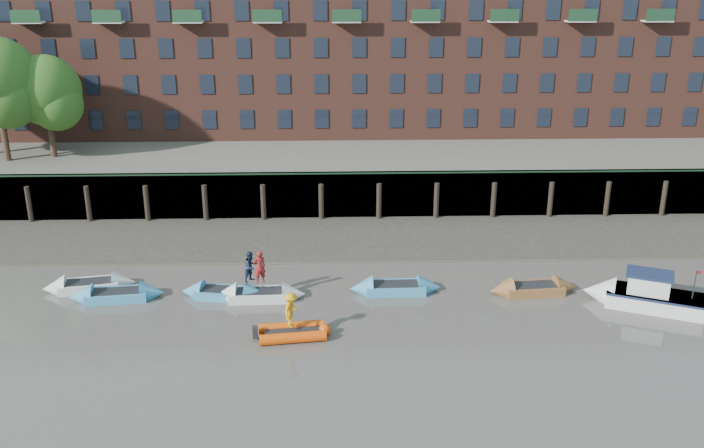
{
  "coord_description": "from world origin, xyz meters",
  "views": [
    {
      "loc": [
        -1.32,
        -27.2,
        17.39
      ],
      "look_at": [
        -0.16,
        12.0,
        3.2
      ],
      "focal_mm": 38.0,
      "sensor_mm": 36.0,
      "label": 1
    }
  ],
  "objects_px": {
    "motor_launch": "(635,294)",
    "rowboat_4": "(395,288)",
    "person_rower_b": "(251,266)",
    "person_rib_crew": "(291,310)",
    "rib_tender": "(295,332)",
    "rowboat_1": "(117,295)",
    "rowboat_6": "(533,289)",
    "person_rower_a": "(260,267)",
    "rowboat_3": "(260,295)",
    "rowboat_0": "(90,285)",
    "rowboat_2": "(224,293)"
  },
  "relations": [
    {
      "from": "motor_launch",
      "to": "rowboat_4",
      "type": "bearing_deg",
      "value": 14.96
    },
    {
      "from": "motor_launch",
      "to": "person_rower_b",
      "type": "xyz_separation_m",
      "value": [
        -20.22,
        1.55,
        1.17
      ]
    },
    {
      "from": "person_rib_crew",
      "to": "rib_tender",
      "type": "bearing_deg",
      "value": -79.4
    },
    {
      "from": "rowboat_1",
      "to": "rib_tender",
      "type": "bearing_deg",
      "value": -31.22
    },
    {
      "from": "rowboat_4",
      "to": "rowboat_6",
      "type": "height_order",
      "value": "rowboat_4"
    },
    {
      "from": "person_rower_a",
      "to": "person_rib_crew",
      "type": "relative_size",
      "value": 1.04
    },
    {
      "from": "rowboat_3",
      "to": "rowboat_6",
      "type": "relative_size",
      "value": 0.99
    },
    {
      "from": "rowboat_1",
      "to": "rowboat_3",
      "type": "height_order",
      "value": "rowboat_1"
    },
    {
      "from": "rowboat_0",
      "to": "rowboat_4",
      "type": "xyz_separation_m",
      "value": [
        16.83,
        -0.83,
        0.0
      ]
    },
    {
      "from": "rib_tender",
      "to": "motor_launch",
      "type": "bearing_deg",
      "value": 2.23
    },
    {
      "from": "rowboat_2",
      "to": "person_rower_a",
      "type": "relative_size",
      "value": 2.7
    },
    {
      "from": "rowboat_4",
      "to": "person_rib_crew",
      "type": "bearing_deg",
      "value": -138.95
    },
    {
      "from": "rowboat_6",
      "to": "rib_tender",
      "type": "distance_m",
      "value": 13.59
    },
    {
      "from": "person_rower_a",
      "to": "rowboat_0",
      "type": "bearing_deg",
      "value": -31.32
    },
    {
      "from": "rowboat_0",
      "to": "rowboat_2",
      "type": "distance_m",
      "value": 7.66
    },
    {
      "from": "rowboat_3",
      "to": "motor_launch",
      "type": "distance_m",
      "value": 19.84
    },
    {
      "from": "motor_launch",
      "to": "person_rower_a",
      "type": "relative_size",
      "value": 3.44
    },
    {
      "from": "motor_launch",
      "to": "rowboat_1",
      "type": "bearing_deg",
      "value": 20.79
    },
    {
      "from": "rowboat_3",
      "to": "motor_launch",
      "type": "relative_size",
      "value": 0.79
    },
    {
      "from": "rowboat_1",
      "to": "rowboat_3",
      "type": "distance_m",
      "value": 7.64
    },
    {
      "from": "rowboat_4",
      "to": "person_rower_b",
      "type": "relative_size",
      "value": 2.98
    },
    {
      "from": "person_rower_a",
      "to": "person_rib_crew",
      "type": "height_order",
      "value": "person_rower_a"
    },
    {
      "from": "rowboat_2",
      "to": "person_rib_crew",
      "type": "distance_m",
      "value": 6.05
    },
    {
      "from": "rowboat_1",
      "to": "rowboat_4",
      "type": "xyz_separation_m",
      "value": [
        14.99,
        0.47,
        0.0
      ]
    },
    {
      "from": "rowboat_1",
      "to": "person_rower_a",
      "type": "xyz_separation_m",
      "value": [
        7.7,
        -0.16,
        1.61
      ]
    },
    {
      "from": "rowboat_6",
      "to": "person_rib_crew",
      "type": "xyz_separation_m",
      "value": [
        -12.94,
        -4.58,
        1.19
      ]
    },
    {
      "from": "rowboat_0",
      "to": "rowboat_1",
      "type": "bearing_deg",
      "value": -45.4
    },
    {
      "from": "rowboat_3",
      "to": "person_rib_crew",
      "type": "xyz_separation_m",
      "value": [
        1.93,
        -4.23,
        1.19
      ]
    },
    {
      "from": "rowboat_4",
      "to": "person_rower_b",
      "type": "height_order",
      "value": "person_rower_b"
    },
    {
      "from": "rowboat_2",
      "to": "person_rower_b",
      "type": "bearing_deg",
      "value": 8.09
    },
    {
      "from": "rowboat_1",
      "to": "motor_launch",
      "type": "distance_m",
      "value": 27.48
    },
    {
      "from": "rowboat_2",
      "to": "rowboat_4",
      "type": "height_order",
      "value": "rowboat_4"
    },
    {
      "from": "rowboat_2",
      "to": "rowboat_3",
      "type": "bearing_deg",
      "value": 0.51
    },
    {
      "from": "rowboat_1",
      "to": "person_rower_a",
      "type": "bearing_deg",
      "value": -7.77
    },
    {
      "from": "rowboat_1",
      "to": "rowboat_2",
      "type": "bearing_deg",
      "value": -5.69
    },
    {
      "from": "rib_tender",
      "to": "person_rower_b",
      "type": "bearing_deg",
      "value": 111.67
    },
    {
      "from": "rowboat_0",
      "to": "person_rower_a",
      "type": "distance_m",
      "value": 9.79
    },
    {
      "from": "rowboat_2",
      "to": "rib_tender",
      "type": "xyz_separation_m",
      "value": [
        4.0,
        -4.55,
        0.02
      ]
    },
    {
      "from": "person_rower_a",
      "to": "person_rower_b",
      "type": "height_order",
      "value": "person_rower_a"
    },
    {
      "from": "rowboat_1",
      "to": "rib_tender",
      "type": "relative_size",
      "value": 1.43
    },
    {
      "from": "rowboat_2",
      "to": "rib_tender",
      "type": "relative_size",
      "value": 1.38
    },
    {
      "from": "person_rower_b",
      "to": "rowboat_2",
      "type": "bearing_deg",
      "value": 126.21
    },
    {
      "from": "rowboat_4",
      "to": "person_rower_a",
      "type": "height_order",
      "value": "person_rower_a"
    },
    {
      "from": "rowboat_6",
      "to": "motor_launch",
      "type": "distance_m",
      "value": 5.2
    },
    {
      "from": "rowboat_0",
      "to": "rowboat_6",
      "type": "bearing_deg",
      "value": -12.94
    },
    {
      "from": "person_rib_crew",
      "to": "motor_launch",
      "type": "bearing_deg",
      "value": -58.75
    },
    {
      "from": "rowboat_0",
      "to": "person_rower_b",
      "type": "bearing_deg",
      "value": -18.02
    },
    {
      "from": "rowboat_2",
      "to": "rowboat_6",
      "type": "distance_m",
      "value": 16.79
    },
    {
      "from": "rowboat_3",
      "to": "rowboat_6",
      "type": "xyz_separation_m",
      "value": [
        14.87,
        0.35,
        -0.0
      ]
    },
    {
      "from": "rowboat_1",
      "to": "rowboat_6",
      "type": "xyz_separation_m",
      "value": [
        22.51,
        0.15,
        -0.0
      ]
    }
  ]
}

